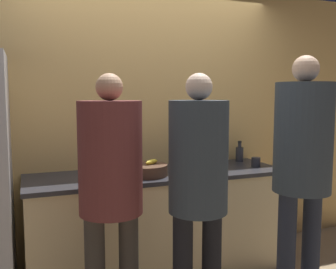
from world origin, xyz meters
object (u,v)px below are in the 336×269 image
(fruit_bowl, at_px, (147,170))
(bottle_dark, at_px, (239,153))
(potted_plant, at_px, (217,151))
(person_left, at_px, (111,177))
(person_center, at_px, (198,178))
(cup_black, at_px, (256,162))
(utensil_crock, at_px, (108,163))
(person_right, at_px, (302,157))

(fruit_bowl, height_order, bottle_dark, bottle_dark)
(fruit_bowl, distance_m, potted_plant, 0.82)
(fruit_bowl, bearing_deg, potted_plant, 16.57)
(person_left, distance_m, bottle_dark, 1.74)
(fruit_bowl, height_order, potted_plant, potted_plant)
(person_left, xyz_separation_m, fruit_bowl, (0.43, 0.59, -0.10))
(person_center, height_order, cup_black, person_center)
(fruit_bowl, distance_m, bottle_dark, 1.11)
(fruit_bowl, relative_size, utensil_crock, 1.21)
(potted_plant, bearing_deg, person_center, -124.31)
(person_center, distance_m, cup_black, 1.24)
(person_center, relative_size, fruit_bowl, 5.00)
(person_center, distance_m, fruit_bowl, 0.78)
(person_center, bearing_deg, fruit_bowl, 97.24)
(person_right, xyz_separation_m, utensil_crock, (-1.16, 1.11, -0.16))
(person_center, relative_size, potted_plant, 6.75)
(person_center, distance_m, potted_plant, 1.22)
(person_center, relative_size, person_right, 0.93)
(bottle_dark, height_order, cup_black, bottle_dark)
(person_center, relative_size, bottle_dark, 8.25)
(fruit_bowl, height_order, cup_black, fruit_bowl)
(person_right, relative_size, bottle_dark, 8.90)
(person_left, bearing_deg, person_right, -8.94)
(bottle_dark, bearing_deg, person_center, -132.23)
(person_center, xyz_separation_m, cup_black, (0.96, 0.77, -0.09))
(person_right, height_order, cup_black, person_right)
(person_right, xyz_separation_m, potted_plant, (-0.12, 1.03, -0.10))
(person_right, bearing_deg, potted_plant, 96.42)
(utensil_crock, height_order, bottle_dark, utensil_crock)
(cup_black, bearing_deg, potted_plant, 139.88)
(person_center, distance_m, person_right, 0.81)
(person_right, distance_m, fruit_bowl, 1.22)
(person_right, distance_m, utensil_crock, 1.61)
(fruit_bowl, xyz_separation_m, utensil_crock, (-0.26, 0.32, 0.02))
(bottle_dark, bearing_deg, utensil_crock, 179.24)
(person_right, distance_m, bottle_dark, 1.12)
(person_right, distance_m, cup_black, 0.84)
(person_center, xyz_separation_m, utensil_crock, (-0.36, 1.09, -0.06))
(cup_black, bearing_deg, person_left, -158.39)
(person_left, xyz_separation_m, bottle_dark, (1.50, 0.89, -0.06))
(bottle_dark, height_order, potted_plant, potted_plant)
(person_center, bearing_deg, person_right, -2.01)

